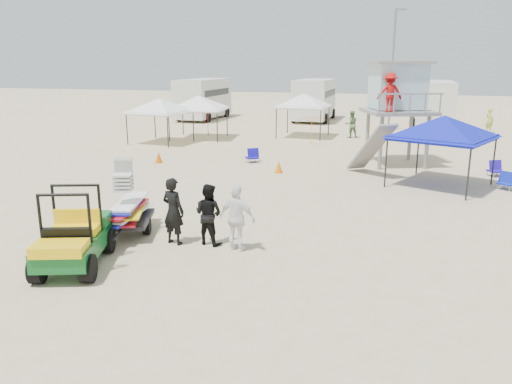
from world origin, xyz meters
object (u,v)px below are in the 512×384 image
(lifeguard_tower, at_px, (398,90))
(canopy_blue, at_px, (444,119))
(surf_trailer, at_px, (126,207))
(utility_cart, at_px, (71,232))
(man_left, at_px, (173,211))

(lifeguard_tower, height_order, canopy_blue, lifeguard_tower)
(surf_trailer, distance_m, lifeguard_tower, 13.99)
(lifeguard_tower, bearing_deg, utility_cart, -114.59)
(lifeguard_tower, bearing_deg, surf_trailer, -118.62)
(man_left, height_order, canopy_blue, canopy_blue)
(man_left, height_order, lifeguard_tower, lifeguard_tower)
(utility_cart, distance_m, canopy_blue, 13.55)
(lifeguard_tower, bearing_deg, man_left, -112.29)
(man_left, relative_size, canopy_blue, 0.42)
(utility_cart, height_order, canopy_blue, canopy_blue)
(surf_trailer, distance_m, man_left, 1.55)
(utility_cart, relative_size, man_left, 1.51)
(man_left, distance_m, lifeguard_tower, 13.59)
(surf_trailer, relative_size, canopy_blue, 0.56)
(utility_cart, height_order, lifeguard_tower, lifeguard_tower)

